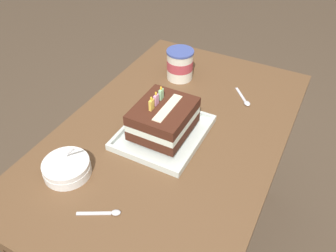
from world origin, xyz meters
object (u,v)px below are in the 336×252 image
(foil_tray, at_px, (164,133))
(ice_cream_tub, at_px, (180,64))
(birthday_cake, at_px, (163,118))
(serving_spoon_by_bowls, at_px, (245,101))
(serving_spoon_near_tray, at_px, (108,213))
(bowl_stack, at_px, (67,168))

(foil_tray, height_order, ice_cream_tub, ice_cream_tub)
(birthday_cake, height_order, ice_cream_tub, birthday_cake)
(ice_cream_tub, bearing_deg, serving_spoon_by_bowls, -97.52)
(serving_spoon_near_tray, relative_size, serving_spoon_by_bowls, 1.05)
(birthday_cake, xyz_separation_m, bowl_stack, (-0.29, 0.18, -0.05))
(bowl_stack, height_order, serving_spoon_near_tray, bowl_stack)
(foil_tray, distance_m, ice_cream_tub, 0.38)
(ice_cream_tub, bearing_deg, bowl_stack, 174.17)
(birthday_cake, distance_m, bowl_stack, 0.35)
(bowl_stack, relative_size, ice_cream_tub, 1.14)
(birthday_cake, height_order, serving_spoon_near_tray, birthday_cake)
(serving_spoon_by_bowls, bearing_deg, ice_cream_tub, 82.48)
(birthday_cake, distance_m, ice_cream_tub, 0.37)
(ice_cream_tub, relative_size, serving_spoon_by_bowls, 1.16)
(ice_cream_tub, bearing_deg, birthday_cake, -162.54)
(birthday_cake, xyz_separation_m, ice_cream_tub, (0.36, 0.11, -0.01))
(foil_tray, relative_size, serving_spoon_near_tray, 2.70)
(ice_cream_tub, relative_size, serving_spoon_near_tray, 1.11)
(ice_cream_tub, xyz_separation_m, serving_spoon_near_tray, (-0.72, -0.13, -0.06))
(ice_cream_tub, bearing_deg, foil_tray, -162.52)
(ice_cream_tub, bearing_deg, serving_spoon_near_tray, -169.72)
(foil_tray, height_order, bowl_stack, bowl_stack)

